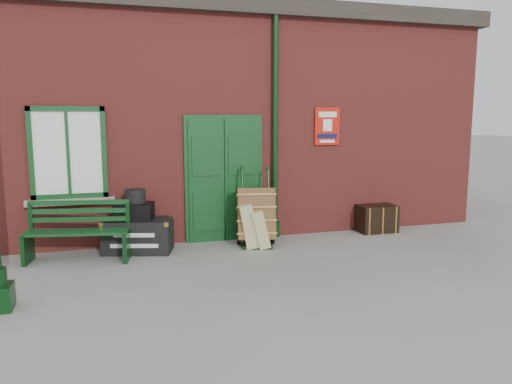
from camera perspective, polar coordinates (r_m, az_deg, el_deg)
name	(u,v)px	position (r m, az deg, el deg)	size (l,w,h in m)	color
ground	(265,261)	(7.89, 1.00, -7.85)	(80.00, 80.00, 0.00)	gray
station_building	(216,120)	(10.93, -4.65, 8.25)	(10.30, 4.30, 4.36)	maroon
bench	(78,230)	(8.27, -19.67, -4.10)	(1.62, 0.77, 0.97)	#103D19
houdini_trunk	(138,235)	(8.56, -13.32, -4.85)	(1.10, 0.61, 0.55)	black
strongbox	(134,211)	(8.47, -13.76, -2.15)	(0.61, 0.44, 0.28)	black
hatbox	(135,196)	(8.46, -13.63, -0.46)	(0.33, 0.33, 0.22)	black
suitcase_back	(249,224)	(8.65, -0.83, -3.71)	(0.21, 0.54, 0.75)	tan
suitcase_front	(260,228)	(8.62, 0.51, -4.12)	(0.19, 0.48, 0.64)	tan
porter_trolley	(256,216)	(8.72, -0.01, -2.74)	(0.77, 0.82, 1.33)	black
dark_trunk	(377,218)	(10.02, 13.61, -2.96)	(0.73, 0.47, 0.53)	black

